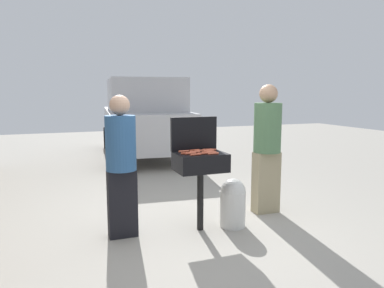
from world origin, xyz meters
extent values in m
plane|color=#9E998E|center=(0.00, 0.00, 0.00)|extent=(24.00, 24.00, 0.00)
cylinder|color=black|center=(0.16, -0.05, 0.37)|extent=(0.08, 0.08, 0.74)
cube|color=black|center=(0.16, -0.05, 0.85)|extent=(0.60, 0.44, 0.22)
cube|color=black|center=(0.16, 0.17, 1.17)|extent=(0.60, 0.05, 0.42)
cylinder|color=#B74C33|center=(0.04, -0.20, 0.97)|extent=(0.13, 0.04, 0.03)
cylinder|color=#C6593D|center=(0.19, 0.04, 0.97)|extent=(0.13, 0.04, 0.03)
cylinder|color=#C6593D|center=(0.26, -0.21, 0.97)|extent=(0.13, 0.03, 0.03)
cylinder|color=#B74C33|center=(0.09, -0.05, 0.97)|extent=(0.13, 0.03, 0.03)
cylinder|color=#AD4228|center=(-0.03, -0.08, 0.97)|extent=(0.13, 0.04, 0.03)
cylinder|color=#C6593D|center=(0.10, -0.02, 0.97)|extent=(0.13, 0.03, 0.03)
cylinder|color=#B74C33|center=(0.31, 0.08, 0.97)|extent=(0.13, 0.03, 0.03)
cylinder|color=#B74C33|center=(0.15, -0.17, 0.97)|extent=(0.13, 0.03, 0.03)
cylinder|color=#B74C33|center=(0.23, -0.08, 0.97)|extent=(0.13, 0.03, 0.03)
cylinder|color=#C6593D|center=(0.29, 0.00, 0.97)|extent=(0.13, 0.03, 0.03)
cylinder|color=#B74C33|center=(0.01, -0.11, 0.97)|extent=(0.13, 0.03, 0.03)
cylinder|color=#C6593D|center=(0.27, -0.12, 0.97)|extent=(0.13, 0.03, 0.03)
cylinder|color=#B74C33|center=(0.28, -0.03, 0.97)|extent=(0.13, 0.03, 0.03)
cylinder|color=#C6593D|center=(-0.01, 0.07, 0.97)|extent=(0.13, 0.03, 0.03)
cylinder|color=#AD4228|center=(0.14, 0.09, 0.97)|extent=(0.13, 0.04, 0.03)
cylinder|color=#B74C33|center=(0.34, 0.05, 0.97)|extent=(0.13, 0.04, 0.03)
cylinder|color=silver|center=(0.58, -0.09, 0.23)|extent=(0.32, 0.32, 0.46)
sphere|color=silver|center=(0.58, -0.09, 0.46)|extent=(0.31, 0.31, 0.31)
cube|color=black|center=(-0.77, 0.08, 0.40)|extent=(0.33, 0.18, 0.80)
cylinder|color=#2D598C|center=(-0.77, 0.08, 1.11)|extent=(0.35, 0.35, 0.63)
sphere|color=tan|center=(-0.77, 0.08, 1.54)|extent=(0.23, 0.23, 0.23)
cube|color=gray|center=(1.28, 0.25, 0.43)|extent=(0.36, 0.20, 0.86)
cylinder|color=#4C724C|center=(1.28, 0.25, 1.20)|extent=(0.38, 0.38, 0.68)
sphere|color=tan|center=(1.28, 0.25, 1.67)|extent=(0.25, 0.25, 0.25)
cube|color=#B7B7BC|center=(0.74, 5.41, 0.77)|extent=(2.33, 4.57, 0.90)
cube|color=#B7B7BC|center=(0.72, 5.22, 1.62)|extent=(2.01, 2.76, 0.80)
cylinder|color=black|center=(1.49, 3.79, 0.32)|extent=(0.28, 0.66, 0.64)
cylinder|color=black|center=(-0.31, 3.97, 0.32)|extent=(0.28, 0.66, 0.64)
cylinder|color=black|center=(1.79, 6.86, 0.32)|extent=(0.28, 0.66, 0.64)
cylinder|color=black|center=(0.00, 7.04, 0.32)|extent=(0.28, 0.66, 0.64)
camera|label=1|loc=(-1.46, -4.05, 1.69)|focal=34.03mm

